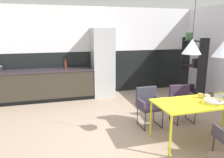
# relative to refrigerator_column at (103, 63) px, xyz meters

# --- Properties ---
(ground_plane) EXTENTS (9.08, 9.08, 0.00)m
(ground_plane) POSITION_rel_refrigerator_column_xyz_m (-0.26, -3.03, -1.03)
(ground_plane) COLOR tan
(back_wall_splashback_dark) EXTENTS (6.98, 0.12, 1.35)m
(back_wall_splashback_dark) POSITION_rel_refrigerator_column_xyz_m (-0.26, 0.36, -0.36)
(back_wall_splashback_dark) COLOR black
(back_wall_splashback_dark) RESTS_ON ground
(back_wall_panel_upper) EXTENTS (6.98, 0.12, 1.35)m
(back_wall_panel_upper) POSITION_rel_refrigerator_column_xyz_m (-0.26, 0.36, 0.99)
(back_wall_panel_upper) COLOR silver
(back_wall_panel_upper) RESTS_ON back_wall_splashback_dark
(kitchen_counter) EXTENTS (3.29, 0.63, 0.89)m
(kitchen_counter) POSITION_rel_refrigerator_column_xyz_m (-1.97, -0.00, -0.59)
(kitchen_counter) COLOR #332E24
(kitchen_counter) RESTS_ON ground
(refrigerator_column) EXTENTS (0.64, 0.60, 2.06)m
(refrigerator_column) POSITION_rel_refrigerator_column_xyz_m (0.00, 0.00, 0.00)
(refrigerator_column) COLOR #ADAFB2
(refrigerator_column) RESTS_ON ground
(dining_table) EXTENTS (1.75, 0.78, 0.75)m
(dining_table) POSITION_rel_refrigerator_column_xyz_m (1.09, -3.22, -0.32)
(dining_table) COLOR yellow
(dining_table) RESTS_ON ground
(armchair_head_of_table) EXTENTS (0.52, 0.50, 0.79)m
(armchair_head_of_table) POSITION_rel_refrigerator_column_xyz_m (1.25, -2.34, -0.53)
(armchair_head_of_table) COLOR #3B3344
(armchair_head_of_table) RESTS_ON ground
(armchair_corner_seat) EXTENTS (0.50, 0.49, 0.81)m
(armchair_corner_seat) POSITION_rel_refrigerator_column_xyz_m (0.44, -2.35, -0.51)
(armchair_corner_seat) COLOR #3B3344
(armchair_corner_seat) RESTS_ON ground
(fruit_bowl) EXTENTS (0.34, 0.34, 0.07)m
(fruit_bowl) POSITION_rel_refrigerator_column_xyz_m (1.17, -3.38, -0.23)
(fruit_bowl) COLOR silver
(fruit_bowl) RESTS_ON dining_table
(open_book) EXTENTS (0.28, 0.22, 0.02)m
(open_book) POSITION_rel_refrigerator_column_xyz_m (1.63, -3.05, -0.27)
(open_book) COLOR white
(open_book) RESTS_ON dining_table
(mug_white_ceramic) EXTENTS (0.13, 0.09, 0.10)m
(mug_white_ceramic) POSITION_rel_refrigerator_column_xyz_m (1.36, -3.09, -0.23)
(mug_white_ceramic) COLOR black
(mug_white_ceramic) RESTS_ON dining_table
(mug_glass_clear) EXTENTS (0.13, 0.08, 0.09)m
(mug_glass_clear) POSITION_rel_refrigerator_column_xyz_m (1.25, -3.14, -0.23)
(mug_glass_clear) COLOR white
(mug_glass_clear) RESTS_ON dining_table
(mug_tall_blue) EXTENTS (0.13, 0.09, 0.08)m
(mug_tall_blue) POSITION_rel_refrigerator_column_xyz_m (1.17, -3.04, -0.24)
(mug_tall_blue) COLOR gold
(mug_tall_blue) RESTS_ON dining_table
(bottle_oil_tall) EXTENTS (0.07, 0.07, 0.31)m
(bottle_oil_tall) POSITION_rel_refrigerator_column_xyz_m (-1.12, 0.02, -0.02)
(bottle_oil_tall) COLOR maroon
(bottle_oil_tall) RESTS_ON kitchen_counter
(open_shelf_unit) EXTENTS (0.30, 0.84, 1.92)m
(open_shelf_unit) POSITION_rel_refrigerator_column_xyz_m (2.49, -0.95, -0.07)
(open_shelf_unit) COLOR black
(open_shelf_unit) RESTS_ON ground
(pendant_lamp_over_table_near) EXTENTS (0.31, 0.31, 1.02)m
(pendant_lamp_over_table_near) POSITION_rel_refrigerator_column_xyz_m (0.74, -3.26, 0.71)
(pendant_lamp_over_table_near) COLOR black
(pendant_lamp_over_table_far) EXTENTS (0.38, 0.38, 1.11)m
(pendant_lamp_over_table_far) POSITION_rel_refrigerator_column_xyz_m (1.44, -3.19, 0.65)
(pendant_lamp_over_table_far) COLOR black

